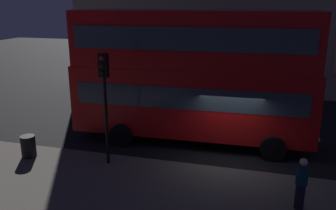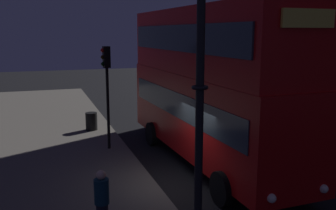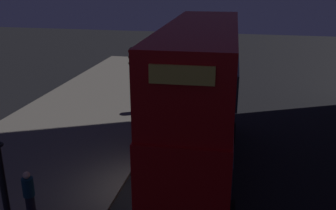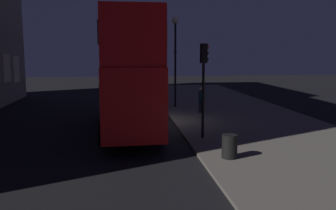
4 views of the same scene
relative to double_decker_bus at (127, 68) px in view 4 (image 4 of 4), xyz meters
name	(u,v)px [view 4 (image 4 of 4)]	position (x,y,z in m)	size (l,w,h in m)	color
ground_plane	(156,123)	(1.82, -1.55, -3.17)	(80.00, 80.00, 0.00)	black
sidewalk_slab	(244,120)	(1.82, -6.68, -3.11)	(44.00, 8.32, 0.12)	#5B564F
double_decker_bus	(127,68)	(0.00, 0.00, 0.00)	(10.45, 3.06, 5.71)	#B20F0F
traffic_light_near_kerb	(204,71)	(-2.53, -3.31, -0.04)	(0.34, 0.37, 4.20)	black
street_lamp	(175,43)	(6.91, -3.40, 1.42)	(0.50, 0.50, 6.22)	black
pedestrian	(201,100)	(4.24, -4.67, -2.22)	(0.35, 0.35, 1.62)	black
litter_bin	(230,146)	(-5.82, -3.56, -2.62)	(0.57, 0.57, 0.86)	black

